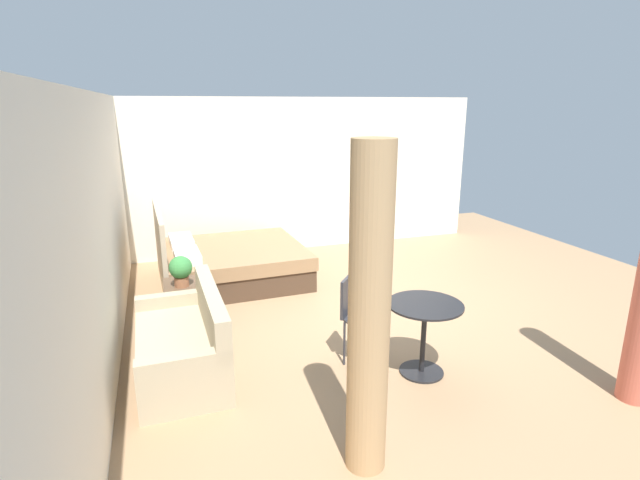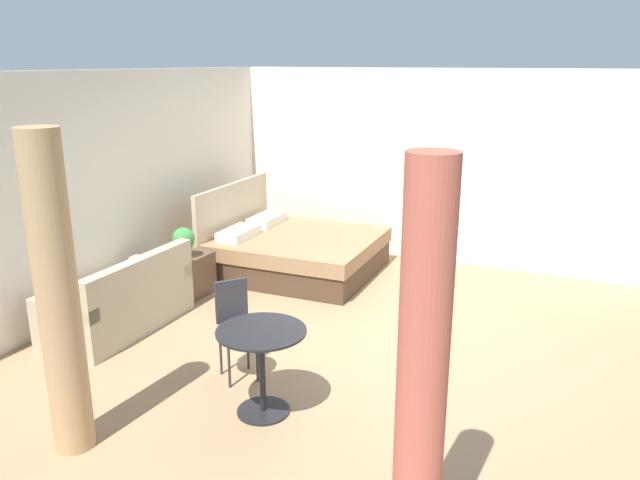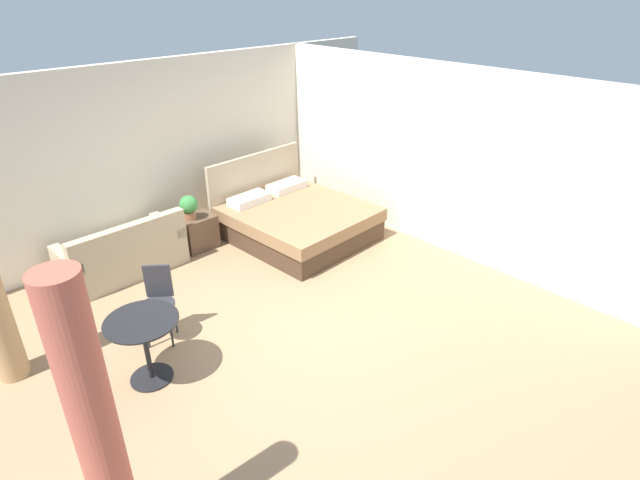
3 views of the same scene
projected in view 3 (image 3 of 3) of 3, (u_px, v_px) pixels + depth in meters
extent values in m
cube|color=#9E7A56|center=(293.00, 322.00, 6.06)|extent=(8.78, 9.24, 0.02)
cube|color=silver|center=(149.00, 155.00, 7.45)|extent=(8.78, 0.12, 2.63)
cube|color=silver|center=(444.00, 160.00, 7.24)|extent=(0.12, 6.24, 2.63)
cube|color=#473323|center=(299.00, 228.00, 7.94)|extent=(1.86, 2.00, 0.31)
cube|color=#93704C|center=(299.00, 214.00, 7.82)|extent=(1.90, 2.05, 0.19)
cube|color=tan|center=(256.00, 187.00, 8.37)|extent=(1.85, 0.13, 1.13)
cube|color=white|center=(249.00, 199.00, 7.93)|extent=(0.65, 0.34, 0.12)
cube|color=white|center=(287.00, 186.00, 8.43)|extent=(0.65, 0.34, 0.12)
cube|color=tan|center=(123.00, 258.00, 7.00)|extent=(1.58, 0.81, 0.40)
cube|color=tan|center=(129.00, 240.00, 6.61)|extent=(1.57, 0.17, 0.41)
cube|color=tan|center=(167.00, 225.00, 7.33)|extent=(0.15, 0.79, 0.14)
cube|color=tan|center=(65.00, 259.00, 6.43)|extent=(0.15, 0.79, 0.14)
cube|color=brown|center=(198.00, 232.00, 7.61)|extent=(0.50, 0.40, 0.50)
cylinder|color=#935B3D|center=(190.00, 215.00, 7.41)|extent=(0.16, 0.16, 0.12)
sphere|color=#387F3D|center=(189.00, 204.00, 7.33)|extent=(0.26, 0.26, 0.26)
cylinder|color=black|center=(152.00, 377.00, 5.20)|extent=(0.43, 0.43, 0.02)
cylinder|color=black|center=(147.00, 351.00, 5.05)|extent=(0.05, 0.05, 0.70)
cylinder|color=black|center=(141.00, 321.00, 4.88)|extent=(0.71, 0.71, 0.02)
cylinder|color=#2D2D33|center=(147.00, 330.00, 5.53)|extent=(0.02, 0.02, 0.46)
cylinder|color=#2D2D33|center=(171.00, 329.00, 5.55)|extent=(0.02, 0.02, 0.46)
cylinder|color=#2D2D33|center=(152.00, 317.00, 5.76)|extent=(0.02, 0.02, 0.46)
cylinder|color=#2D2D33|center=(175.00, 315.00, 5.77)|extent=(0.02, 0.02, 0.46)
cylinder|color=#2D2D33|center=(158.00, 305.00, 5.54)|extent=(0.51, 0.51, 0.02)
cube|color=#2D2D33|center=(158.00, 281.00, 5.59)|extent=(0.24, 0.21, 0.39)
cylinder|color=#C15B47|center=(99.00, 438.00, 3.08)|extent=(0.27, 0.27, 2.32)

